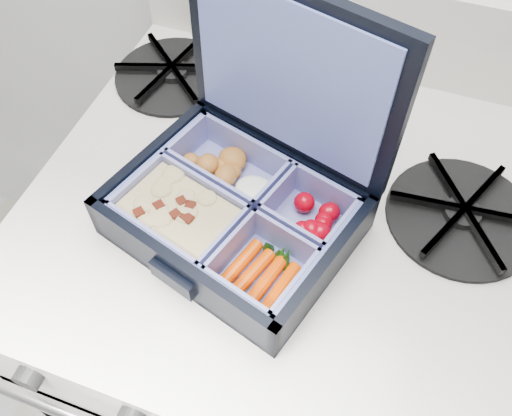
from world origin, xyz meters
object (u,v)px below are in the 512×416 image
at_px(stove, 275,331).
at_px(burner_grate, 463,212).
at_px(fork, 291,131).
at_px(bento_box, 234,214).

bearing_deg(stove, burner_grate, 7.05).
relative_size(stove, burner_grate, 5.10).
distance_m(burner_grate, fork, 0.22).
xyz_separation_m(stove, fork, (-0.02, 0.08, 0.42)).
bearing_deg(burner_grate, bento_box, -156.79).
height_order(bento_box, fork, bento_box).
bearing_deg(burner_grate, stove, -172.95).
xyz_separation_m(bento_box, burner_grate, (0.23, 0.10, -0.02)).
bearing_deg(bento_box, fork, 101.60).
bearing_deg(bento_box, burner_grate, 39.92).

